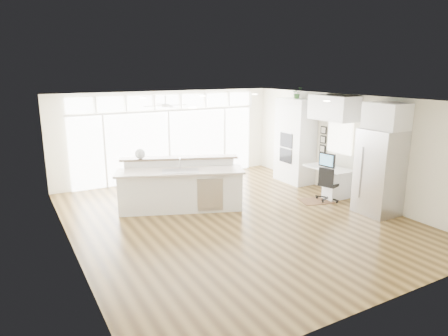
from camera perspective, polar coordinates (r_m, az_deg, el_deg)
floor at (r=9.23m, az=1.48°, el=-7.25°), size 7.00×8.00×0.02m
ceiling at (r=8.63m, az=1.59°, el=9.79°), size 7.00×8.00×0.02m
wall_back at (r=12.37m, az=-8.04°, el=4.61°), size 7.00×0.04×2.70m
wall_front at (r=5.91m, az=22.00°, el=-6.61°), size 7.00×0.04×2.70m
wall_left at (r=7.70m, az=-21.46°, el=-1.90°), size 0.04×8.00×2.70m
wall_right at (r=11.01m, az=17.40°, el=2.96°), size 0.04×8.00×2.70m
glass_wall at (r=12.37m, az=-7.89°, el=3.20°), size 5.80×0.06×2.08m
transom_row at (r=12.19m, az=-8.10°, el=9.35°), size 5.90×0.06×0.40m
desk_window at (r=11.15m, az=16.21°, el=4.22°), size 0.04×0.85×0.85m
ceiling_fan at (r=10.95m, az=-8.37°, el=9.36°), size 1.16×1.16×0.32m
recessed_lights at (r=8.80m, az=0.91°, el=9.74°), size 3.40×3.00×0.02m
oven_cabinet at (r=12.10m, az=10.10°, el=3.84°), size 0.64×1.20×2.50m
desk_nook at (r=11.17m, az=14.62°, el=-1.82°), size 0.72×1.30×0.76m
upper_cabinets at (r=10.85m, az=15.41°, el=8.29°), size 0.64×1.30×0.64m
refrigerator at (r=9.93m, az=21.32°, el=-0.58°), size 0.76×0.90×2.00m
fridge_cabinet at (r=9.75m, az=22.22°, el=6.89°), size 0.64×0.90×0.60m
framed_photos at (r=11.61m, az=13.99°, el=3.97°), size 0.06×0.22×0.80m
kitchen_island at (r=9.67m, az=-6.22°, el=-2.50°), size 3.24×2.18×1.20m
rug at (r=10.64m, az=13.05°, el=-4.61°), size 0.94×0.78×0.01m
office_chair at (r=10.68m, az=14.83°, el=-2.20°), size 0.57×0.55×0.89m
fishbowl at (r=9.91m, az=-11.90°, el=2.02°), size 0.35×0.35×0.25m
monitor at (r=10.97m, az=14.50°, el=1.11°), size 0.15×0.52×0.43m
keyboard at (r=10.90m, az=13.79°, el=-0.04°), size 0.14×0.33×0.02m
potted_plant at (r=11.94m, az=10.38°, el=10.34°), size 0.29×0.32×0.25m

